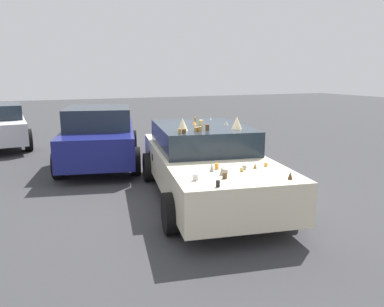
# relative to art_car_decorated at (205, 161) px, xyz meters

# --- Properties ---
(ground_plane) EXTENTS (60.00, 60.00, 0.00)m
(ground_plane) POSITION_rel_art_car_decorated_xyz_m (-0.09, 0.02, -0.70)
(ground_plane) COLOR #38383A
(art_car_decorated) EXTENTS (4.88, 2.69, 1.58)m
(art_car_decorated) POSITION_rel_art_car_decorated_xyz_m (0.00, 0.00, 0.00)
(art_car_decorated) COLOR beige
(art_car_decorated) RESTS_ON ground
(parked_sedan_row_back_center) EXTENTS (4.54, 2.66, 1.51)m
(parked_sedan_row_back_center) POSITION_rel_art_car_decorated_xyz_m (3.52, 1.38, 0.05)
(parked_sedan_row_back_center) COLOR navy
(parked_sedan_row_back_center) RESTS_ON ground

